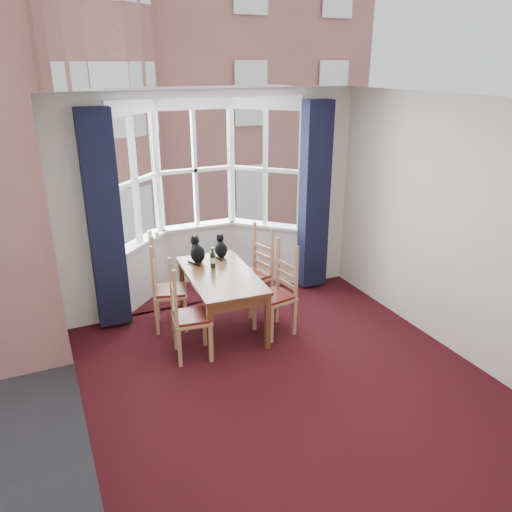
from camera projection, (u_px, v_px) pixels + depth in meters
floor at (293, 386)px, 5.11m from camera, size 4.50×4.50×0.00m
ceiling at (302, 101)px, 4.09m from camera, size 4.50×4.50×0.00m
wall_left at (68, 299)px, 3.83m from camera, size 0.00×4.50×4.50m
wall_right at (460, 231)px, 5.37m from camera, size 0.00×4.50×4.50m
wall_near at (498, 398)px, 2.69m from camera, size 4.00×0.00×4.00m
wall_back_pier_left at (82, 217)px, 5.87m from camera, size 0.70×0.12×2.80m
wall_back_pier_right at (322, 189)px, 7.15m from camera, size 0.70×0.12×2.80m
bay_window at (201, 193)px, 6.94m from camera, size 2.76×0.94×2.80m
curtain_left at (105, 222)px, 5.83m from camera, size 0.38×0.22×2.60m
curtain_right at (314, 197)px, 6.92m from camera, size 0.38×0.22×2.60m
dining_table at (221, 280)px, 6.04m from camera, size 0.87×1.50×0.72m
chair_left_near at (183, 319)px, 5.45m from camera, size 0.46×0.47×0.92m
chair_left_far at (163, 292)px, 6.09m from camera, size 0.50×0.51×0.92m
chair_right_near at (281, 295)px, 6.02m from camera, size 0.46×0.48×0.92m
chair_right_far at (258, 275)px, 6.60m from camera, size 0.49×0.51×0.92m
cat_left at (197, 252)px, 6.32m from camera, size 0.19×0.26×0.35m
cat_right at (221, 248)px, 6.50m from camera, size 0.20×0.25×0.31m
wine_bottle at (213, 259)px, 6.15m from camera, size 0.07×0.07×0.26m
candle_tall at (150, 235)px, 6.67m from camera, size 0.06×0.06×0.13m
candle_short at (157, 235)px, 6.74m from camera, size 0.06×0.06×0.09m
street at (69, 203)px, 34.64m from camera, size 80.00×80.00×0.00m
tenement_building at (91, 111)px, 16.42m from camera, size 18.40×7.80×15.20m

